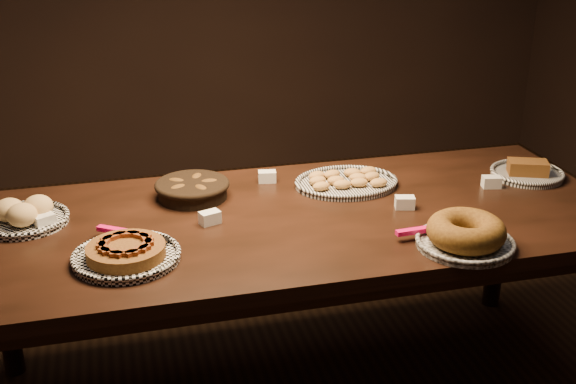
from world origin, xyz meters
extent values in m
cube|color=black|center=(0.00, 0.00, 0.72)|extent=(2.40, 1.00, 0.05)
cylinder|color=black|center=(-1.08, 0.38, 0.35)|extent=(0.08, 0.08, 0.70)
cylinder|color=black|center=(1.08, 0.38, 0.35)|extent=(0.08, 0.08, 0.70)
torus|color=white|center=(-0.60, -0.20, 0.77)|extent=(0.34, 0.34, 0.02)
cylinder|color=#48230E|center=(-0.60, -0.20, 0.78)|extent=(0.29, 0.29, 0.04)
cube|color=#56260E|center=(-0.53, -0.19, 0.81)|extent=(0.04, 0.09, 0.01)
cube|color=#56260E|center=(-0.55, -0.15, 0.81)|extent=(0.08, 0.07, 0.01)
cube|color=#56260E|center=(-0.59, -0.14, 0.81)|extent=(0.09, 0.03, 0.01)
cube|color=#56260E|center=(-0.63, -0.15, 0.81)|extent=(0.09, 0.06, 0.01)
cube|color=#56260E|center=(-0.66, -0.18, 0.81)|extent=(0.06, 0.09, 0.01)
cube|color=#56260E|center=(-0.66, -0.22, 0.81)|extent=(0.04, 0.09, 0.01)
cube|color=#56260E|center=(-0.64, -0.25, 0.81)|extent=(0.08, 0.07, 0.01)
cube|color=#56260E|center=(-0.60, -0.27, 0.81)|extent=(0.09, 0.03, 0.01)
cube|color=#56260E|center=(-0.56, -0.26, 0.81)|extent=(0.09, 0.06, 0.01)
cube|color=#56260E|center=(-0.53, -0.23, 0.81)|extent=(0.06, 0.09, 0.01)
cube|color=#FF0C68|center=(-0.63, -0.04, 0.78)|extent=(0.11, 0.09, 0.02)
cube|color=silver|center=(-0.52, -0.11, 0.78)|extent=(0.14, 0.11, 0.00)
torus|color=black|center=(0.27, 0.22, 0.77)|extent=(0.33, 0.33, 0.02)
ellipsoid|color=#9A632C|center=(0.16, 0.17, 0.78)|extent=(0.08, 0.06, 0.03)
ellipsoid|color=#9A632C|center=(0.24, 0.17, 0.78)|extent=(0.08, 0.05, 0.03)
ellipsoid|color=#9A632C|center=(0.31, 0.17, 0.78)|extent=(0.07, 0.05, 0.03)
ellipsoid|color=#9A632C|center=(0.38, 0.15, 0.78)|extent=(0.07, 0.05, 0.03)
ellipsoid|color=#9A632C|center=(0.16, 0.23, 0.78)|extent=(0.08, 0.06, 0.03)
ellipsoid|color=#9A632C|center=(0.23, 0.22, 0.78)|extent=(0.07, 0.05, 0.03)
ellipsoid|color=#9A632C|center=(0.32, 0.22, 0.78)|extent=(0.08, 0.06, 0.03)
ellipsoid|color=#9A632C|center=(0.38, 0.22, 0.78)|extent=(0.08, 0.06, 0.03)
ellipsoid|color=#9A632C|center=(0.17, 0.28, 0.78)|extent=(0.08, 0.06, 0.03)
ellipsoid|color=#9A632C|center=(0.23, 0.28, 0.78)|extent=(0.08, 0.06, 0.03)
ellipsoid|color=#9A632C|center=(0.32, 0.28, 0.78)|extent=(0.08, 0.06, 0.03)
ellipsoid|color=#9A632C|center=(0.39, 0.28, 0.78)|extent=(0.08, 0.06, 0.03)
torus|color=black|center=(0.48, -0.38, 0.77)|extent=(0.32, 0.32, 0.02)
torus|color=brown|center=(0.48, -0.38, 0.81)|extent=(0.32, 0.32, 0.09)
cube|color=#FF0C68|center=(0.34, -0.29, 0.78)|extent=(0.12, 0.03, 0.02)
cube|color=silver|center=(0.47, -0.28, 0.78)|extent=(0.15, 0.04, 0.00)
cylinder|color=black|center=(-0.33, 0.25, 0.78)|extent=(0.32, 0.32, 0.07)
torus|color=black|center=(-0.33, 0.25, 0.80)|extent=(0.28, 0.28, 0.02)
ellipsoid|color=black|center=(-0.26, 0.25, 0.80)|extent=(0.09, 0.05, 0.04)
ellipsoid|color=black|center=(-0.30, 0.31, 0.80)|extent=(0.08, 0.10, 0.04)
ellipsoid|color=black|center=(-0.38, 0.28, 0.80)|extent=(0.10, 0.08, 0.04)
ellipsoid|color=black|center=(-0.39, 0.22, 0.80)|extent=(0.10, 0.08, 0.04)
ellipsoid|color=black|center=(-0.30, 0.19, 0.80)|extent=(0.08, 0.10, 0.04)
torus|color=white|center=(-0.93, 0.16, 0.77)|extent=(0.30, 0.30, 0.02)
ellipsoid|color=tan|center=(-0.97, 0.17, 0.80)|extent=(0.10, 0.10, 0.08)
ellipsoid|color=tan|center=(-0.88, 0.18, 0.80)|extent=(0.10, 0.10, 0.08)
ellipsoid|color=tan|center=(-0.93, 0.11, 0.80)|extent=(0.10, 0.10, 0.08)
torus|color=black|center=(1.02, 0.13, 0.77)|extent=(0.29, 0.29, 0.02)
cube|color=#48230E|center=(1.02, 0.13, 0.79)|extent=(0.18, 0.14, 0.06)
cube|color=white|center=(-0.30, 0.00, 0.77)|extent=(0.08, 0.07, 0.04)
cube|color=white|center=(-0.02, 0.34, 0.77)|extent=(0.08, 0.06, 0.04)
cube|color=white|center=(0.41, -0.04, 0.77)|extent=(0.08, 0.06, 0.04)
cube|color=white|center=(-0.86, 0.12, 0.77)|extent=(0.08, 0.07, 0.04)
cube|color=white|center=(0.82, 0.06, 0.77)|extent=(0.08, 0.06, 0.04)
camera|label=1|loc=(-0.60, -2.28, 1.82)|focal=45.00mm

